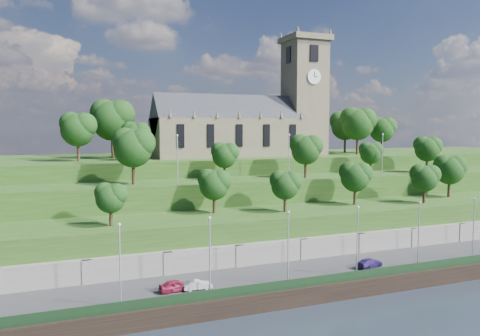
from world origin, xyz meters
name	(u,v)px	position (x,y,z in m)	size (l,w,h in m)	color
ground	(381,294)	(0.00, 0.00, 0.00)	(320.00, 320.00, 0.00)	#1B222B
promenade	(354,272)	(0.00, 6.00, 1.00)	(160.00, 12.00, 2.00)	#2D2D30
quay_wall	(381,285)	(0.00, -0.05, 1.10)	(160.00, 0.50, 2.20)	black
fence	(379,272)	(0.00, 0.60, 2.60)	(160.00, 0.10, 1.20)	black
retaining_wall	(331,251)	(0.00, 11.97, 2.50)	(160.00, 2.10, 5.00)	slate
embankment_lower	(311,233)	(0.00, 18.00, 4.00)	(160.00, 12.00, 8.00)	#224316
embankment_upper	(281,210)	(0.00, 29.00, 6.00)	(160.00, 10.00, 12.00)	#224316
hilltop	(240,188)	(0.00, 50.00, 7.50)	(160.00, 32.00, 15.00)	#224316
church	(250,121)	(0.79, 45.98, 22.52)	(38.60, 12.35, 27.60)	brown
trees_lower	(345,177)	(6.61, 18.36, 12.81)	(67.48, 8.95, 7.97)	#2F1F12
trees_upper	(276,149)	(-1.56, 27.97, 17.35)	(64.61, 7.84, 9.11)	#2F1F12
trees_hilltop	(251,124)	(0.69, 45.28, 21.94)	(74.84, 15.79, 11.72)	#2F1F12
lamp_posts_promenade	(357,236)	(-2.00, 2.50, 7.15)	(60.36, 0.36, 9.06)	#B2B2B7
lamp_posts_upper	(289,153)	(0.00, 26.00, 16.61)	(40.36, 0.36, 8.01)	#B2B2B7
car_left	(176,285)	(-25.41, 4.87, 2.68)	(1.60, 3.98, 1.35)	maroon
car_middle	(197,285)	(-22.94, 4.52, 2.57)	(1.21, 3.47, 1.14)	#A0A1A4
car_right	(369,263)	(1.50, 4.52, 2.61)	(1.70, 4.18, 1.21)	navy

